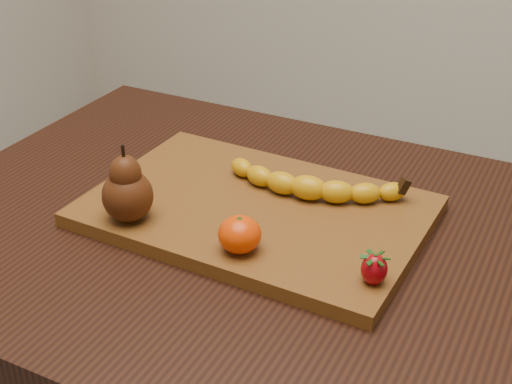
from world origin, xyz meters
The scene contains 6 objects.
table centered at (0.00, 0.00, 0.66)m, with size 1.00×0.70×0.76m.
cutting_board centered at (-0.03, 0.02, 0.77)m, with size 0.45×0.30×0.02m, color brown.
banana centered at (0.02, 0.07, 0.80)m, with size 0.22×0.06×0.03m, color #D99E0A, non-canonical shape.
pear centered at (-0.17, -0.09, 0.83)m, with size 0.07×0.07×0.10m, color #48200B, non-canonical shape.
mandarin centered at (0.00, -0.09, 0.80)m, with size 0.05×0.05×0.05m, color #E63B02.
strawberry centered at (0.17, -0.08, 0.80)m, with size 0.03×0.03×0.04m, color #9C040D, non-canonical shape.
Camera 1 is at (0.35, -0.73, 1.27)m, focal length 50.00 mm.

